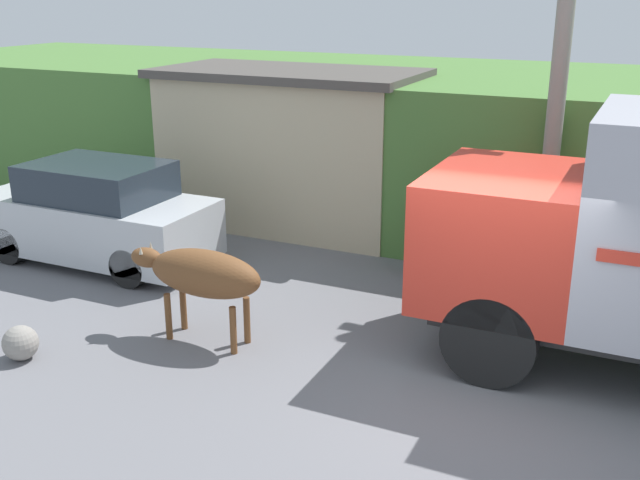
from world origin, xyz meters
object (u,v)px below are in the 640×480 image
(pedestrian_on_hill, at_px, (415,224))
(utility_pole, at_px, (556,109))
(roadside_rock, at_px, (20,343))
(parked_suv, at_px, (96,215))
(brown_cow, at_px, (202,274))

(pedestrian_on_hill, height_order, utility_pole, utility_pole)
(roadside_rock, bearing_deg, parked_suv, 115.28)
(utility_pole, bearing_deg, brown_cow, -134.20)
(parked_suv, distance_m, utility_pole, 7.82)
(parked_suv, xyz_separation_m, pedestrian_on_hill, (5.25, 1.71, 0.05))
(parked_suv, xyz_separation_m, utility_pole, (7.27, 2.05, 2.02))
(brown_cow, bearing_deg, roadside_rock, -132.94)
(utility_pole, bearing_deg, parked_suv, -164.24)
(pedestrian_on_hill, bearing_deg, brown_cow, 43.11)
(utility_pole, xyz_separation_m, roadside_rock, (-5.68, -5.42, -2.64))
(brown_cow, xyz_separation_m, roadside_rock, (-1.86, -1.49, -0.74))
(brown_cow, xyz_separation_m, utility_pole, (3.82, 3.93, 1.89))
(utility_pole, bearing_deg, pedestrian_on_hill, -170.48)
(brown_cow, relative_size, roadside_rock, 4.38)
(brown_cow, distance_m, utility_pole, 5.80)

